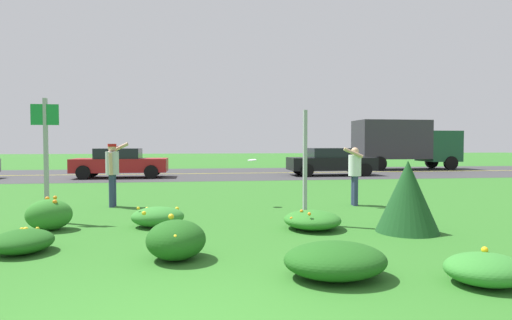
{
  "coord_description": "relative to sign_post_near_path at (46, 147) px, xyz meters",
  "views": [
    {
      "loc": [
        0.22,
        -3.42,
        1.67
      ],
      "look_at": [
        1.7,
        6.72,
        1.27
      ],
      "focal_mm": 29.39,
      "sensor_mm": 36.0,
      "label": 1
    }
  ],
  "objects": [
    {
      "name": "daylily_clump_mid_right",
      "position": [
        0.34,
        -0.92,
        -1.3
      ],
      "size": [
        0.86,
        0.73,
        0.63
      ],
      "color": "#2D7526",
      "rests_on": "ground"
    },
    {
      "name": "daylily_clump_front_center",
      "position": [
        4.87,
        -4.49,
        -1.38
      ],
      "size": [
        1.3,
        1.07,
        0.44
      ],
      "color": "#1E5619",
      "rests_on": "ground"
    },
    {
      "name": "sign_post_by_roadside",
      "position": [
        5.4,
        -1.04,
        -0.41
      ],
      "size": [
        0.07,
        0.1,
        2.37
      ],
      "color": "#93969B",
      "rests_on": "ground"
    },
    {
      "name": "highway_center_stripe",
      "position": [
        2.93,
        14.16,
        -1.59
      ],
      "size": [
        120.0,
        0.16,
        0.0
      ],
      "primitive_type": "cube",
      "color": "yellow",
      "rests_on": "ground"
    },
    {
      "name": "daylily_clump_front_right",
      "position": [
        6.56,
        -4.99,
        -1.42
      ],
      "size": [
        0.97,
        0.86,
        0.41
      ],
      "color": "#337F2D",
      "rests_on": "ground"
    },
    {
      "name": "person_thrower_red_cap_gray_shirt",
      "position": [
        0.98,
        2.03,
        -0.57
      ],
      "size": [
        0.57,
        0.51,
        1.71
      ],
      "color": "#B2B2B7",
      "rests_on": "ground"
    },
    {
      "name": "frisbee_white",
      "position": [
        4.66,
        1.66,
        -0.37
      ],
      "size": [
        0.24,
        0.24,
        0.07
      ],
      "color": "white"
    },
    {
      "name": "ground_plane",
      "position": [
        2.93,
        4.06,
        -1.6
      ],
      "size": [
        120.0,
        120.0,
        0.0
      ],
      "primitive_type": "plane",
      "color": "#2D6B23"
    },
    {
      "name": "person_catcher_white_shirt",
      "position": [
        7.42,
        1.35,
        -0.65
      ],
      "size": [
        0.56,
        0.51,
        1.58
      ],
      "color": "silver",
      "rests_on": "ground"
    },
    {
      "name": "car_black_center_right",
      "position": [
        10.27,
        11.93,
        -0.86
      ],
      "size": [
        4.5,
        2.0,
        1.45
      ],
      "color": "black",
      "rests_on": "ground"
    },
    {
      "name": "daylily_clump_near_camera",
      "position": [
        0.52,
        -2.65,
        -1.42
      ],
      "size": [
        0.89,
        0.97,
        0.37
      ],
      "color": "#1E5619",
      "rests_on": "ground"
    },
    {
      "name": "box_truck_dark_green",
      "position": [
        16.76,
        16.39,
        0.21
      ],
      "size": [
        6.7,
        2.46,
        3.2
      ],
      "color": "#194C2D",
      "rests_on": "ground"
    },
    {
      "name": "daylily_clump_mid_left",
      "position": [
        2.87,
        -3.36,
        -1.31
      ],
      "size": [
        0.86,
        0.91,
        0.61
      ],
      "color": "#1E5619",
      "rests_on": "ground"
    },
    {
      "name": "daylily_clump_front_left",
      "position": [
        5.42,
        -1.53,
        -1.42
      ],
      "size": [
        1.12,
        1.2,
        0.4
      ],
      "color": "#2D7526",
      "rests_on": "ground"
    },
    {
      "name": "car_red_center_left",
      "position": [
        -0.51,
        11.93,
        -0.86
      ],
      "size": [
        4.5,
        2.0,
        1.45
      ],
      "color": "maroon",
      "rests_on": "ground"
    },
    {
      "name": "highway_strip",
      "position": [
        2.93,
        14.16,
        -1.59
      ],
      "size": [
        120.0,
        9.91,
        0.01
      ],
      "primitive_type": "cube",
      "color": "#38383A",
      "rests_on": "ground"
    },
    {
      "name": "daylily_clump_mid_center",
      "position": [
        2.39,
        -0.86,
        -1.4
      ],
      "size": [
        1.05,
        0.92,
        0.43
      ],
      "color": "#337F2D",
      "rests_on": "ground"
    },
    {
      "name": "evergreen_shrub_side",
      "position": [
        7.11,
        -2.09,
        -0.92
      ],
      "size": [
        1.17,
        1.17,
        1.36
      ],
      "primitive_type": "cone",
      "color": "#19471E",
      "rests_on": "ground"
    },
    {
      "name": "sign_post_near_path",
      "position": [
        0.0,
        0.0,
        0.0
      ],
      "size": [
        0.56,
        0.1,
        2.64
      ],
      "color": "#93969B",
      "rests_on": "ground"
    }
  ]
}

